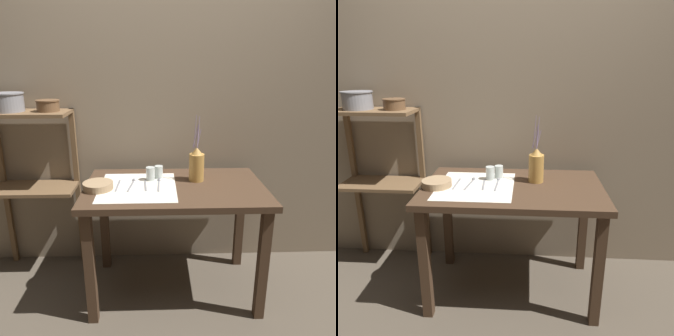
{
  "view_description": "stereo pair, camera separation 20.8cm",
  "coord_description": "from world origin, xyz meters",
  "views": [
    {
      "loc": [
        -0.11,
        -1.98,
        1.55
      ],
      "look_at": [
        -0.04,
        0.0,
        0.91
      ],
      "focal_mm": 35.0,
      "sensor_mm": 36.0,
      "label": 1
    },
    {
      "loc": [
        0.09,
        -1.97,
        1.55
      ],
      "look_at": [
        -0.04,
        0.0,
        0.91
      ],
      "focal_mm": 35.0,
      "sensor_mm": 36.0,
      "label": 2
    }
  ],
  "objects": [
    {
      "name": "ground_plane",
      "position": [
        0.0,
        0.0,
        0.0
      ],
      "size": [
        12.0,
        12.0,
        0.0
      ],
      "primitive_type": "plane",
      "color": "brown"
    },
    {
      "name": "stone_wall_back",
      "position": [
        0.0,
        0.46,
        1.2
      ],
      "size": [
        7.0,
        0.06,
        2.4
      ],
      "color": "gray",
      "rests_on": "ground_plane"
    },
    {
      "name": "wooden_table",
      "position": [
        0.0,
        0.0,
        0.67
      ],
      "size": [
        1.16,
        0.7,
        0.79
      ],
      "color": "#422D1E",
      "rests_on": "ground_plane"
    },
    {
      "name": "wooden_shelf_unit",
      "position": [
        -1.0,
        0.3,
        0.86
      ],
      "size": [
        0.59,
        0.3,
        1.24
      ],
      "color": "brown",
      "rests_on": "ground_plane"
    },
    {
      "name": "linen_cloth",
      "position": [
        -0.24,
        -0.02,
        0.79
      ],
      "size": [
        0.48,
        0.52,
        0.0
      ],
      "color": "silver",
      "rests_on": "wooden_table"
    },
    {
      "name": "pitcher_with_flowers",
      "position": [
        0.15,
        0.09,
        0.9
      ],
      "size": [
        0.1,
        0.1,
        0.44
      ],
      "color": "#B7843D",
      "rests_on": "wooden_table"
    },
    {
      "name": "wooden_bowl",
      "position": [
        -0.48,
        -0.05,
        0.81
      ],
      "size": [
        0.19,
        0.19,
        0.05
      ],
      "color": "#9E7F5B",
      "rests_on": "wooden_table"
    },
    {
      "name": "glass_tumbler_near",
      "position": [
        -0.16,
        0.1,
        0.84
      ],
      "size": [
        0.06,
        0.06,
        0.09
      ],
      "color": "#B7C1BC",
      "rests_on": "wooden_table"
    },
    {
      "name": "glass_tumbler_far",
      "position": [
        -0.1,
        0.14,
        0.84
      ],
      "size": [
        0.06,
        0.06,
        0.09
      ],
      "color": "#B7C1BC",
      "rests_on": "wooden_table"
    },
    {
      "name": "knife_center",
      "position": [
        -0.37,
        -0.0,
        0.79
      ],
      "size": [
        0.02,
        0.2,
        0.0
      ],
      "color": "gray",
      "rests_on": "wooden_table"
    },
    {
      "name": "spoon_inner",
      "position": [
        -0.28,
        0.05,
        0.8
      ],
      "size": [
        0.04,
        0.21,
        0.02
      ],
      "color": "gray",
      "rests_on": "wooden_table"
    },
    {
      "name": "fork_outer",
      "position": [
        -0.19,
        -0.0,
        0.79
      ],
      "size": [
        0.02,
        0.2,
        0.0
      ],
      "color": "gray",
      "rests_on": "wooden_table"
    },
    {
      "name": "spoon_outer",
      "position": [
        -0.1,
        0.05,
        0.8
      ],
      "size": [
        0.02,
        0.21,
        0.02
      ],
      "color": "gray",
      "rests_on": "wooden_table"
    },
    {
      "name": "metal_pot_large",
      "position": [
        -1.1,
        0.26,
        1.3
      ],
      "size": [
        0.21,
        0.21,
        0.12
      ],
      "color": "gray",
      "rests_on": "wooden_shelf_unit"
    },
    {
      "name": "metal_pot_small",
      "position": [
        -0.84,
        0.26,
        1.28
      ],
      "size": [
        0.16,
        0.16,
        0.08
      ],
      "color": "brown",
      "rests_on": "wooden_shelf_unit"
    }
  ]
}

